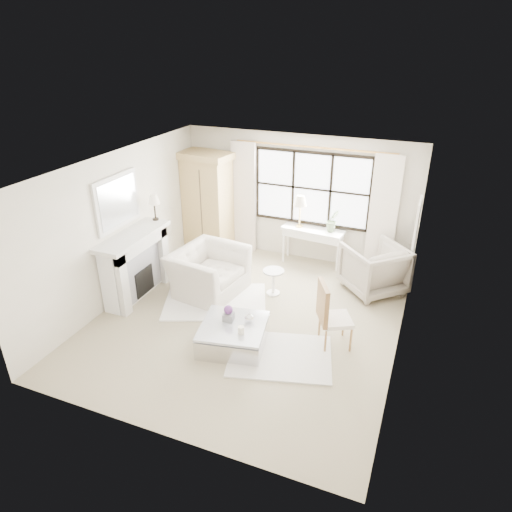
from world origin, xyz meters
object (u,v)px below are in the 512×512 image
(armoire, at_px, (208,202))
(console_table, at_px, (312,246))
(club_armchair, at_px, (208,272))
(coffee_table, at_px, (233,335))

(armoire, relative_size, console_table, 1.67)
(console_table, height_order, club_armchair, club_armchair)
(coffee_table, bearing_deg, armoire, 112.17)
(club_armchair, distance_m, coffee_table, 1.78)
(console_table, bearing_deg, club_armchair, -121.92)
(console_table, xyz_separation_m, coffee_table, (-0.36, -3.28, -0.22))
(armoire, xyz_separation_m, club_armchair, (0.90, -1.76, -0.71))
(armoire, height_order, club_armchair, armoire)
(armoire, relative_size, club_armchair, 1.69)
(console_table, distance_m, club_armchair, 2.43)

